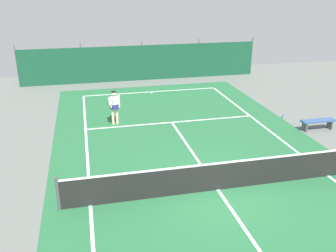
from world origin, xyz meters
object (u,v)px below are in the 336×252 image
(tennis_net, at_px, (218,176))
(parked_car, at_px, (151,60))
(tennis_player, at_px, (114,105))
(water_bottle, at_px, (283,116))
(tennis_ball_near_player, at_px, (126,173))
(courtside_bench, at_px, (318,122))

(tennis_net, relative_size, parked_car, 2.30)
(tennis_player, xyz_separation_m, water_bottle, (8.29, -1.07, -0.84))
(tennis_net, xyz_separation_m, tennis_player, (-2.70, 6.79, 0.45))
(tennis_net, distance_m, tennis_ball_near_player, 3.32)
(parked_car, bearing_deg, courtside_bench, -61.35)
(tennis_ball_near_player, bearing_deg, parked_car, 76.19)
(tennis_player, distance_m, courtside_bench, 9.46)
(tennis_player, height_order, tennis_ball_near_player, tennis_player)
(courtside_bench, relative_size, water_bottle, 6.67)
(tennis_ball_near_player, bearing_deg, tennis_net, -32.03)
(water_bottle, bearing_deg, courtside_bench, -67.77)
(parked_car, height_order, courtside_bench, parked_car)
(courtside_bench, xyz_separation_m, water_bottle, (-0.72, 1.76, -0.25))
(tennis_ball_near_player, bearing_deg, water_bottle, 25.38)
(tennis_player, relative_size, parked_car, 0.37)
(parked_car, relative_size, courtside_bench, 2.75)
(tennis_ball_near_player, height_order, parked_car, parked_car)
(tennis_ball_near_player, bearing_deg, tennis_player, 88.97)
(tennis_ball_near_player, distance_m, water_bottle, 9.27)
(tennis_net, relative_size, tennis_ball_near_player, 153.33)
(water_bottle, bearing_deg, tennis_net, -134.34)
(courtside_bench, bearing_deg, water_bottle, 112.23)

